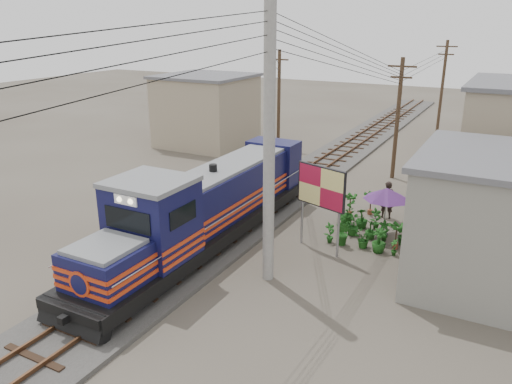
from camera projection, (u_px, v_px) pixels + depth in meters
The scene contains 14 objects.
ground at pixel (197, 253), 20.21m from camera, with size 120.00×120.00×0.00m, color #473F35.
ballast at pixel (296, 184), 28.52m from camera, with size 3.60×70.00×0.16m, color #595651.
track at pixel (296, 181), 28.46m from camera, with size 1.15×70.00×0.12m.
locomotive at pixel (207, 209), 20.39m from camera, with size 2.72×14.80×3.67m.
utility_pole_main at pixel (269, 144), 16.60m from camera, with size 0.40×0.40×10.00m.
wooden_pole_mid at pixel (398, 117), 28.68m from camera, with size 1.60×0.24×7.00m.
wooden_pole_far at pixel (442, 86), 40.14m from camera, with size 1.60×0.24×7.50m.
wooden_pole_left at pixel (279, 97), 36.25m from camera, with size 1.60×0.24×7.00m.
power_lines at pixel (285, 49), 24.89m from camera, with size 9.65×19.00×3.30m.
shophouse_left at pixel (207, 110), 37.16m from camera, with size 6.30×6.30×5.20m.
billboard at pixel (321, 189), 19.63m from camera, with size 2.22×0.83×3.55m.
market_umbrella at pixel (387, 194), 21.21m from camera, with size 2.53×2.53×2.19m.
vendor at pixel (387, 200), 23.51m from camera, with size 0.66×0.44×1.82m, color black.
plant_nursery at pixel (359, 226), 21.65m from camera, with size 3.63×3.29×1.06m.
Camera 1 is at (10.76, -15.01, 8.90)m, focal length 35.00 mm.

